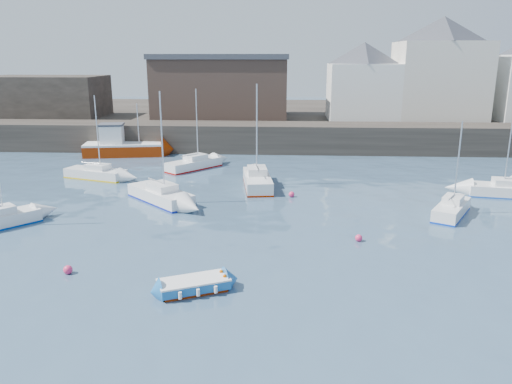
# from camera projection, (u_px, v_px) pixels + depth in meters

# --- Properties ---
(water) EXTENTS (220.00, 220.00, 0.00)m
(water) POSITION_uv_depth(u_px,v_px,m) (240.00, 298.00, 21.67)
(water) COLOR #2D4760
(water) RESTS_ON ground
(quay_wall) EXTENTS (90.00, 5.00, 3.00)m
(quay_wall) POSITION_uv_depth(u_px,v_px,m) (268.00, 137.00, 54.99)
(quay_wall) COLOR #28231E
(quay_wall) RESTS_ON ground
(land_strip) EXTENTS (90.00, 32.00, 2.80)m
(land_strip) POSITION_uv_depth(u_px,v_px,m) (272.00, 119.00, 72.35)
(land_strip) COLOR #28231E
(land_strip) RESTS_ON ground
(bldg_east_a) EXTENTS (13.36, 13.36, 11.80)m
(bldg_east_a) POSITION_uv_depth(u_px,v_px,m) (440.00, 68.00, 58.69)
(bldg_east_a) COLOR beige
(bldg_east_a) RESTS_ON land_strip
(bldg_east_d) EXTENTS (11.14, 11.14, 8.95)m
(bldg_east_d) POSITION_uv_depth(u_px,v_px,m) (363.00, 81.00, 59.09)
(bldg_east_d) COLOR white
(bldg_east_d) RESTS_ON land_strip
(warehouse) EXTENTS (16.40, 10.40, 7.60)m
(warehouse) POSITION_uv_depth(u_px,v_px,m) (222.00, 86.00, 61.68)
(warehouse) COLOR #3D2D26
(warehouse) RESTS_ON land_strip
(bldg_west) EXTENTS (14.00, 8.00, 5.00)m
(bldg_west) POSITION_uv_depth(u_px,v_px,m) (47.00, 96.00, 62.29)
(bldg_west) COLOR #353028
(bldg_west) RESTS_ON land_strip
(blue_dinghy) EXTENTS (3.41, 2.51, 0.60)m
(blue_dinghy) POSITION_uv_depth(u_px,v_px,m) (194.00, 285.00, 22.15)
(blue_dinghy) COLOR #932603
(blue_dinghy) RESTS_ON ground
(fishing_boat) EXTENTS (8.57, 4.37, 5.42)m
(fishing_boat) POSITION_uv_depth(u_px,v_px,m) (122.00, 146.00, 52.55)
(fishing_boat) COLOR #932603
(fishing_boat) RESTS_ON ground
(sailboat_b) EXTENTS (5.72, 5.71, 7.88)m
(sailboat_b) POSITION_uv_depth(u_px,v_px,m) (161.00, 195.00, 35.85)
(sailboat_b) COLOR white
(sailboat_b) RESTS_ON ground
(sailboat_c) EXTENTS (3.64, 4.83, 6.19)m
(sailboat_c) POSITION_uv_depth(u_px,v_px,m) (452.00, 209.00, 32.71)
(sailboat_c) COLOR white
(sailboat_c) RESTS_ON ground
(sailboat_d) EXTENTS (6.45, 3.02, 7.91)m
(sailboat_d) POSITION_uv_depth(u_px,v_px,m) (512.00, 190.00, 37.19)
(sailboat_d) COLOR white
(sailboat_d) RESTS_ON ground
(sailboat_e) EXTENTS (5.75, 3.38, 7.05)m
(sailboat_e) POSITION_uv_depth(u_px,v_px,m) (96.00, 173.00, 42.72)
(sailboat_e) COLOR white
(sailboat_e) RESTS_ON ground
(sailboat_f) EXTENTS (2.80, 6.43, 8.09)m
(sailboat_f) POSITION_uv_depth(u_px,v_px,m) (257.00, 180.00, 39.88)
(sailboat_f) COLOR white
(sailboat_f) RESTS_ON ground
(sailboat_h) EXTENTS (5.03, 5.52, 7.31)m
(sailboat_h) POSITION_uv_depth(u_px,v_px,m) (194.00, 164.00, 46.37)
(sailboat_h) COLOR white
(sailboat_h) RESTS_ON ground
(buoy_near) EXTENTS (0.44, 0.44, 0.44)m
(buoy_near) POSITION_uv_depth(u_px,v_px,m) (68.00, 274.00, 24.07)
(buoy_near) COLOR #EC2E63
(buoy_near) RESTS_ON ground
(buoy_mid) EXTENTS (0.41, 0.41, 0.41)m
(buoy_mid) POSITION_uv_depth(u_px,v_px,m) (359.00, 241.00, 28.30)
(buoy_mid) COLOR #EC2E63
(buoy_mid) RESTS_ON ground
(buoy_far) EXTENTS (0.44, 0.44, 0.44)m
(buoy_far) POSITION_uv_depth(u_px,v_px,m) (292.00, 197.00, 37.20)
(buoy_far) COLOR #EC2E63
(buoy_far) RESTS_ON ground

